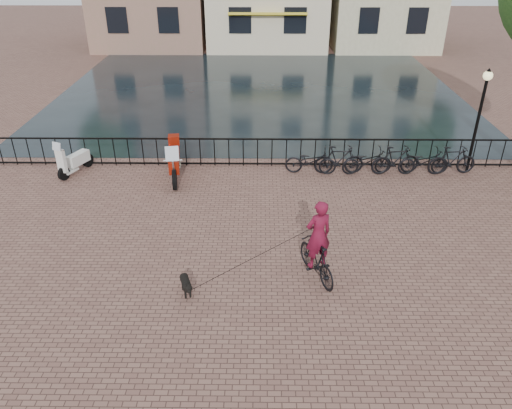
{
  "coord_description": "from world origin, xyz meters",
  "views": [
    {
      "loc": [
        0.12,
        -8.04,
        7.31
      ],
      "look_at": [
        0.0,
        3.0,
        1.2
      ],
      "focal_mm": 35.0,
      "sensor_mm": 36.0,
      "label": 1
    }
  ],
  "objects_px": {
    "motorcycle": "(174,157)",
    "dog": "(186,285)",
    "cyclist": "(318,245)",
    "scooter": "(74,154)",
    "lamp_post": "(481,104)"
  },
  "relations": [
    {
      "from": "dog",
      "to": "scooter",
      "type": "height_order",
      "value": "scooter"
    },
    {
      "from": "cyclist",
      "to": "motorcycle",
      "type": "height_order",
      "value": "cyclist"
    },
    {
      "from": "scooter",
      "to": "cyclist",
      "type": "bearing_deg",
      "value": -13.38
    },
    {
      "from": "lamp_post",
      "to": "dog",
      "type": "xyz_separation_m",
      "value": [
        -8.77,
        -6.66,
        -2.14
      ]
    },
    {
      "from": "cyclist",
      "to": "dog",
      "type": "height_order",
      "value": "cyclist"
    },
    {
      "from": "dog",
      "to": "scooter",
      "type": "bearing_deg",
      "value": 106.9
    },
    {
      "from": "motorcycle",
      "to": "scooter",
      "type": "distance_m",
      "value": 3.45
    },
    {
      "from": "cyclist",
      "to": "scooter",
      "type": "xyz_separation_m",
      "value": [
        -7.61,
        5.73,
        -0.22
      ]
    },
    {
      "from": "motorcycle",
      "to": "scooter",
      "type": "height_order",
      "value": "motorcycle"
    },
    {
      "from": "motorcycle",
      "to": "scooter",
      "type": "relative_size",
      "value": 1.44
    },
    {
      "from": "lamp_post",
      "to": "cyclist",
      "type": "bearing_deg",
      "value": -133.84
    },
    {
      "from": "cyclist",
      "to": "dog",
      "type": "xyz_separation_m",
      "value": [
        -3.01,
        -0.66,
        -0.67
      ]
    },
    {
      "from": "cyclist",
      "to": "dog",
      "type": "distance_m",
      "value": 3.15
    },
    {
      "from": "scooter",
      "to": "lamp_post",
      "type": "bearing_deg",
      "value": 24.76
    },
    {
      "from": "motorcycle",
      "to": "dog",
      "type": "bearing_deg",
      "value": -86.68
    }
  ]
}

